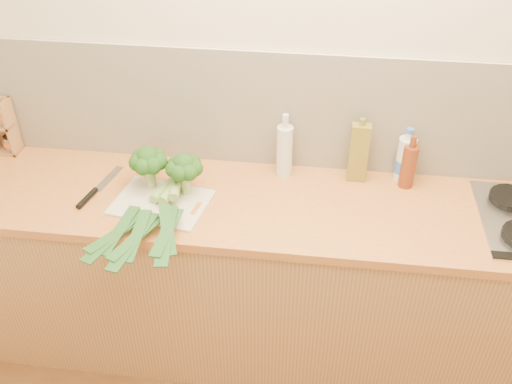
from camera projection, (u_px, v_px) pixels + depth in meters
The scene contains 13 objects.
room_shell at pixel (307, 113), 2.44m from camera, with size 3.50×3.50×3.50m.
counter at pixel (295, 280), 2.64m from camera, with size 3.20×0.62×0.90m.
chopping_board at pixel (161, 202), 2.37m from camera, with size 0.38×0.28×0.01m, color beige.
broccoli_left at pixel (148, 161), 2.38m from camera, with size 0.16×0.16×0.20m.
broccoli_right at pixel (184, 167), 2.34m from camera, with size 0.15×0.16×0.19m.
leek_front at pixel (154, 198), 2.35m from camera, with size 0.28×0.68×0.04m.
leek_mid at pixel (163, 200), 2.31m from camera, with size 0.18×0.71×0.04m.
leek_back at pixel (172, 202), 2.27m from camera, with size 0.14×0.61×0.04m.
chefs_knife at pixel (93, 193), 2.42m from camera, with size 0.10×0.33×0.02m.
oil_tin at pixel (359, 152), 2.44m from camera, with size 0.08×0.05×0.30m.
glass_bottle at pixel (284, 150), 2.48m from camera, with size 0.07×0.07×0.30m.
amber_bottle at pixel (409, 165), 2.42m from camera, with size 0.06×0.06×0.25m.
water_bottle at pixel (405, 160), 2.46m from camera, with size 0.08×0.08×0.24m.
Camera 1 is at (0.06, -0.68, 2.36)m, focal length 40.00 mm.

